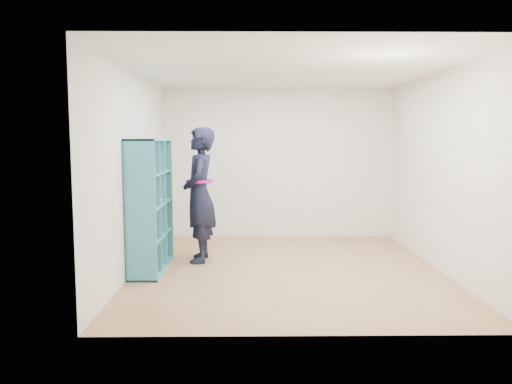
{
  "coord_description": "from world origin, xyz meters",
  "views": [
    {
      "loc": [
        -0.5,
        -6.46,
        1.72
      ],
      "look_at": [
        -0.41,
        0.3,
        1.0
      ],
      "focal_mm": 35.0,
      "sensor_mm": 36.0,
      "label": 1
    }
  ],
  "objects": [
    {
      "name": "wall_left",
      "position": [
        -2.0,
        0.0,
        1.3
      ],
      "size": [
        0.02,
        4.5,
        2.6
      ],
      "primitive_type": "cube",
      "color": "silver",
      "rests_on": "floor"
    },
    {
      "name": "ceiling",
      "position": [
        0.0,
        0.0,
        2.6
      ],
      "size": [
        4.5,
        4.5,
        0.0
      ],
      "primitive_type": "plane",
      "color": "white",
      "rests_on": "wall_back"
    },
    {
      "name": "wall_back",
      "position": [
        0.0,
        2.25,
        1.3
      ],
      "size": [
        4.0,
        0.02,
        2.6
      ],
      "primitive_type": "cube",
      "color": "silver",
      "rests_on": "floor"
    },
    {
      "name": "smartphone",
      "position": [
        -1.36,
        0.57,
        1.07
      ],
      "size": [
        0.03,
        0.09,
        0.12
      ],
      "rotation": [
        0.38,
        0.0,
        0.22
      ],
      "color": "silver",
      "rests_on": "person"
    },
    {
      "name": "wall_right",
      "position": [
        2.0,
        0.0,
        1.3
      ],
      "size": [
        0.02,
        4.5,
        2.6
      ],
      "primitive_type": "cube",
      "color": "silver",
      "rests_on": "floor"
    },
    {
      "name": "person",
      "position": [
        -1.2,
        0.48,
        0.95
      ],
      "size": [
        0.47,
        0.7,
        1.89
      ],
      "rotation": [
        0.0,
        0.0,
        -1.54
      ],
      "color": "black",
      "rests_on": "floor"
    },
    {
      "name": "floor",
      "position": [
        0.0,
        0.0,
        0.0
      ],
      "size": [
        4.5,
        4.5,
        0.0
      ],
      "primitive_type": "plane",
      "color": "#9A6946",
      "rests_on": "ground"
    },
    {
      "name": "wall_front",
      "position": [
        0.0,
        -2.25,
        1.3
      ],
      "size": [
        4.0,
        0.02,
        2.6
      ],
      "primitive_type": "cube",
      "color": "silver",
      "rests_on": "floor"
    },
    {
      "name": "bookshelf",
      "position": [
        -1.83,
        0.04,
        0.84
      ],
      "size": [
        0.38,
        1.29,
        1.72
      ],
      "color": "teal",
      "rests_on": "floor"
    }
  ]
}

